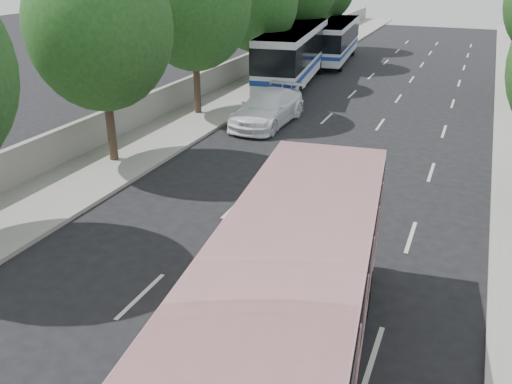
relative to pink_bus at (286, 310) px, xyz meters
The scene contains 10 objects.
ground 5.36m from the pink_bus, 124.88° to the left, with size 120.00×120.00×0.00m, color black.
sidewalk_left 26.61m from the pink_bus, 115.19° to the left, with size 4.00×90.00×0.15m, color #9E998E.
low_wall 27.37m from the pink_bus, 118.61° to the left, with size 0.30×90.00×1.50m, color #9E998E.
tree_left_b 15.41m from the pink_bus, 138.43° to the left, with size 5.70×5.70×8.88m.
pink_bus is the anchor object (origin of this frame).
pink_taxi 8.17m from the pink_bus, 105.41° to the left, with size 2.01×5.00×1.70m, color #FF1658.
white_pickup 19.31m from the pink_bus, 112.24° to the left, with size 2.39×5.88×1.71m, color white.
tour_coach_front 28.66m from the pink_bus, 108.49° to the left, with size 4.29×12.74×3.74m.
tour_coach_rear 37.52m from the pink_bus, 103.25° to the left, with size 3.41×10.91×3.21m.
taxi_roof_sign 8.07m from the pink_bus, 105.41° to the left, with size 0.55×0.18×0.18m, color silver.
Camera 1 is at (5.43, -11.81, 8.22)m, focal length 38.00 mm.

